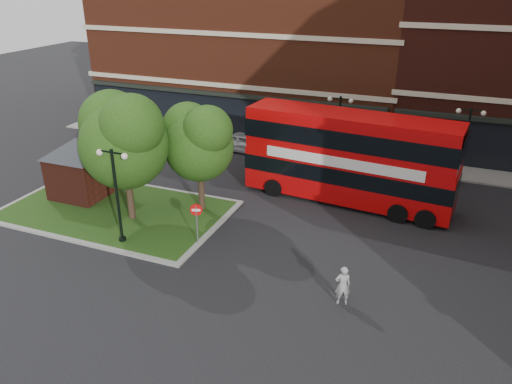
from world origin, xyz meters
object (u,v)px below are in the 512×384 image
at_px(bus, 349,152).
at_px(car_silver, 247,143).
at_px(woman, 343,285).
at_px(car_white, 362,155).

distance_m(bus, car_silver, 10.71).
height_order(bus, woman, bus).
height_order(woman, car_silver, woman).
xyz_separation_m(woman, car_white, (-2.41, 16.58, -0.25)).
bearing_deg(woman, bus, -101.49).
distance_m(bus, car_white, 7.01).
height_order(bus, car_white, bus).
bearing_deg(car_white, car_silver, 93.11).
distance_m(bus, woman, 10.43).
relative_size(woman, car_silver, 0.42).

